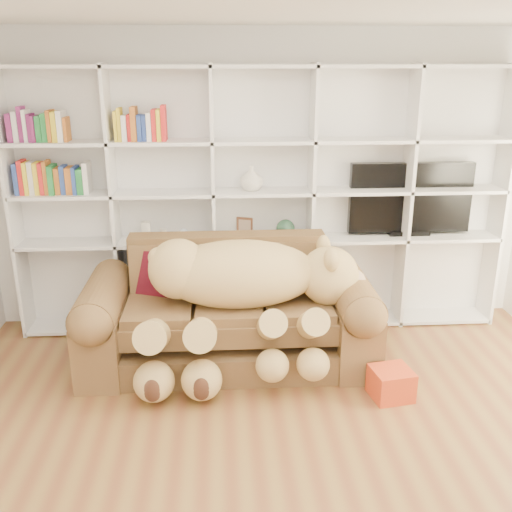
{
  "coord_description": "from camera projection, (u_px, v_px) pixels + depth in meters",
  "views": [
    {
      "loc": [
        -0.38,
        -2.71,
        2.41
      ],
      "look_at": [
        -0.1,
        1.63,
        0.92
      ],
      "focal_mm": 40.0,
      "sensor_mm": 36.0,
      "label": 1
    }
  ],
  "objects": [
    {
      "name": "picture_frame",
      "position": [
        245.0,
        227.0,
        5.21
      ],
      "size": [
        0.15,
        0.08,
        0.19
      ],
      "primitive_type": "cube",
      "rotation": [
        0.0,
        0.0,
        -0.37
      ],
      "color": "#56311D",
      "rests_on": "bookshelf"
    },
    {
      "name": "shelf_vase",
      "position": [
        251.0,
        178.0,
        5.07
      ],
      "size": [
        0.22,
        0.22,
        0.22
      ],
      "primitive_type": "imported",
      "rotation": [
        0.0,
        0.0,
        -0.05
      ],
      "color": "beige",
      "rests_on": "bookshelf"
    },
    {
      "name": "figurine_short",
      "position": [
        164.0,
        234.0,
        5.18
      ],
      "size": [
        0.07,
        0.07,
        0.11
      ],
      "primitive_type": "cylinder",
      "rotation": [
        0.0,
        0.0,
        -0.17
      ],
      "color": "silver",
      "rests_on": "bookshelf"
    },
    {
      "name": "gift_box",
      "position": [
        391.0,
        383.0,
        4.29
      ],
      "size": [
        0.33,
        0.32,
        0.23
      ],
      "primitive_type": "cube",
      "rotation": [
        0.0,
        0.0,
        0.17
      ],
      "color": "red",
      "rests_on": "floor"
    },
    {
      "name": "throw_pillow",
      "position": [
        157.0,
        275.0,
        4.78
      ],
      "size": [
        0.46,
        0.35,
        0.42
      ],
      "primitive_type": "cube",
      "rotation": [
        -0.24,
        0.0,
        -0.37
      ],
      "color": "#510D14",
      "rests_on": "sofa"
    },
    {
      "name": "teddy_bear",
      "position": [
        242.0,
        290.0,
        4.48
      ],
      "size": [
        1.85,
        1.0,
        1.07
      ],
      "rotation": [
        0.0,
        0.0,
        0.11
      ],
      "color": "tan",
      "rests_on": "sofa"
    },
    {
      "name": "sofa",
      "position": [
        229.0,
        318.0,
        4.77
      ],
      "size": [
        2.38,
        1.03,
        1.0
      ],
      "color": "brown",
      "rests_on": "floor"
    },
    {
      "name": "figurine_tall",
      "position": [
        146.0,
        231.0,
        5.16
      ],
      "size": [
        0.1,
        0.1,
        0.17
      ],
      "primitive_type": "cylinder",
      "rotation": [
        0.0,
        0.0,
        -0.25
      ],
      "color": "silver",
      "rests_on": "bookshelf"
    },
    {
      "name": "green_vase",
      "position": [
        286.0,
        229.0,
        5.24
      ],
      "size": [
        0.17,
        0.17,
        0.17
      ],
      "primitive_type": "sphere",
      "color": "#2B553A",
      "rests_on": "bookshelf"
    },
    {
      "name": "wall_back",
      "position": [
        261.0,
        182.0,
        5.28
      ],
      "size": [
        5.0,
        0.02,
        2.7
      ],
      "primitive_type": "cube",
      "color": "white",
      "rests_on": "floor"
    },
    {
      "name": "tv",
      "position": [
        410.0,
        199.0,
        5.28
      ],
      "size": [
        1.14,
        0.18,
        0.67
      ],
      "color": "black",
      "rests_on": "bookshelf"
    },
    {
      "name": "snow_globe",
      "position": [
        184.0,
        234.0,
        5.19
      ],
      "size": [
        0.1,
        0.1,
        0.1
      ],
      "primitive_type": "sphere",
      "color": "silver",
      "rests_on": "bookshelf"
    },
    {
      "name": "bookshelf",
      "position": [
        236.0,
        190.0,
        5.15
      ],
      "size": [
        4.43,
        0.35,
        2.4
      ],
      "color": "silver",
      "rests_on": "floor"
    },
    {
      "name": "floor",
      "position": [
        291.0,
        493.0,
        3.36
      ],
      "size": [
        5.0,
        5.0,
        0.0
      ],
      "primitive_type": "plane",
      "color": "brown",
      "rests_on": "ground"
    }
  ]
}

